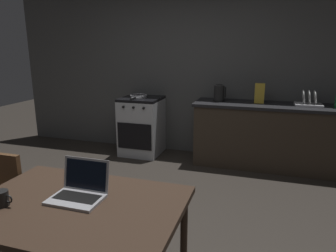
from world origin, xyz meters
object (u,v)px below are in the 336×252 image
object	(u,v)px
dining_table	(76,214)
cereal_box	(260,93)
laptop	(79,191)
frying_pan	(138,96)
dish_rack	(309,102)
stove_oven	(142,126)
coffee_mug	(1,198)
electric_kettle	(219,93)

from	to	relation	value
dining_table	cereal_box	xyz separation A→B (m)	(0.98, 2.96, 0.37)
laptop	frying_pan	world-z (taller)	laptop
cereal_box	dish_rack	size ratio (longest dim) A/B	0.81
stove_oven	laptop	bearing A→B (deg)	-75.44
dining_table	laptop	size ratio (longest dim) A/B	3.99
frying_pan	cereal_box	bearing A→B (deg)	1.54
dining_table	frying_pan	bearing A→B (deg)	105.30
dining_table	dish_rack	xyz separation A→B (m)	(1.61, 2.94, 0.28)
coffee_mug	cereal_box	size ratio (longest dim) A/B	0.45
cereal_box	dish_rack	world-z (taller)	cereal_box
dining_table	coffee_mug	world-z (taller)	coffee_mug
electric_kettle	cereal_box	bearing A→B (deg)	2.08
stove_oven	dining_table	distance (m)	3.04
dining_table	frying_pan	distance (m)	3.03
laptop	stove_oven	bearing A→B (deg)	115.63
electric_kettle	cereal_box	size ratio (longest dim) A/B	0.90
dining_table	cereal_box	distance (m)	3.14
stove_oven	coffee_mug	bearing A→B (deg)	-83.29
dining_table	laptop	distance (m)	0.14
dining_table	laptop	xyz separation A→B (m)	(-0.02, 0.08, 0.11)
dining_table	dish_rack	bearing A→B (deg)	61.28
coffee_mug	cereal_box	distance (m)	3.41
cereal_box	stove_oven	bearing A→B (deg)	-179.26
stove_oven	frying_pan	distance (m)	0.48
dining_table	electric_kettle	world-z (taller)	electric_kettle
electric_kettle	frying_pan	xyz separation A→B (m)	(-1.23, -0.03, -0.09)
stove_oven	laptop	size ratio (longest dim) A/B	2.81
cereal_box	laptop	bearing A→B (deg)	-109.13
dining_table	coffee_mug	xyz separation A→B (m)	(-0.40, -0.15, 0.12)
electric_kettle	cereal_box	xyz separation A→B (m)	(0.55, 0.02, 0.02)
frying_pan	coffee_mug	distance (m)	3.09
dish_rack	laptop	bearing A→B (deg)	-119.62
frying_pan	dish_rack	bearing A→B (deg)	0.66
frying_pan	dish_rack	size ratio (longest dim) A/B	1.29
frying_pan	coffee_mug	bearing A→B (deg)	-82.56
laptop	coffee_mug	xyz separation A→B (m)	(-0.38, -0.22, 0.00)
laptop	dining_table	bearing A→B (deg)	-66.44
electric_kettle	coffee_mug	xyz separation A→B (m)	(-0.83, -3.09, -0.23)
stove_oven	dish_rack	bearing A→B (deg)	0.06
stove_oven	dining_table	bearing A→B (deg)	-75.49
coffee_mug	dish_rack	xyz separation A→B (m)	(2.01, 3.09, 0.16)
electric_kettle	cereal_box	world-z (taller)	cereal_box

